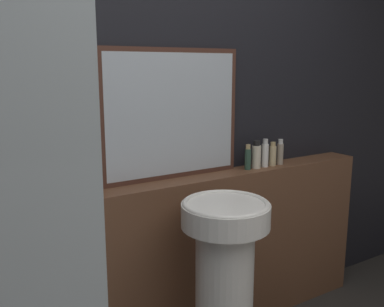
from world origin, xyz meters
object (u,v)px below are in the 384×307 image
(body_wash_bottle, at_px, (273,155))
(hand_soap_bottle, at_px, (280,153))
(mirror, at_px, (172,114))
(towel_stack, at_px, (72,189))
(lotion_bottle, at_px, (265,154))
(pedestal_sink, at_px, (224,282))
(conditioner_bottle, at_px, (256,155))
(shampoo_bottle, at_px, (248,158))

(body_wash_bottle, relative_size, hand_soap_bottle, 0.93)
(mirror, bearing_deg, towel_stack, -173.04)
(lotion_bottle, bearing_deg, pedestal_sink, -146.15)
(conditioner_bottle, height_order, hand_soap_bottle, conditioner_bottle)
(lotion_bottle, height_order, body_wash_bottle, lotion_bottle)
(conditioner_bottle, distance_m, hand_soap_bottle, 0.19)
(hand_soap_bottle, bearing_deg, conditioner_bottle, 180.00)
(mirror, xyz_separation_m, hand_soap_bottle, (0.72, -0.07, -0.27))
(shampoo_bottle, distance_m, conditioner_bottle, 0.07)
(body_wash_bottle, bearing_deg, pedestal_sink, -148.81)
(towel_stack, bearing_deg, body_wash_bottle, 0.00)
(pedestal_sink, height_order, mirror, mirror)
(shampoo_bottle, xyz_separation_m, lotion_bottle, (0.13, -0.00, 0.01))
(pedestal_sink, distance_m, conditioner_bottle, 0.81)
(shampoo_bottle, bearing_deg, hand_soap_bottle, -0.00)
(shampoo_bottle, height_order, body_wash_bottle, shampoo_bottle)
(pedestal_sink, relative_size, hand_soap_bottle, 5.98)
(conditioner_bottle, xyz_separation_m, body_wash_bottle, (0.13, 0.00, -0.01))
(conditioner_bottle, xyz_separation_m, hand_soap_bottle, (0.19, 0.00, -0.00))
(mirror, height_order, lotion_bottle, mirror)
(body_wash_bottle, distance_m, hand_soap_bottle, 0.06)
(shampoo_bottle, relative_size, conditioner_bottle, 0.90)
(pedestal_sink, relative_size, towel_stack, 3.99)
(pedestal_sink, xyz_separation_m, body_wash_bottle, (0.64, 0.38, 0.49))
(pedestal_sink, bearing_deg, conditioner_bottle, 37.23)
(conditioner_bottle, distance_m, lotion_bottle, 0.07)
(body_wash_bottle, bearing_deg, shampoo_bottle, 180.00)
(mirror, height_order, body_wash_bottle, mirror)
(shampoo_bottle, height_order, hand_soap_bottle, hand_soap_bottle)
(towel_stack, height_order, body_wash_bottle, body_wash_bottle)
(towel_stack, height_order, shampoo_bottle, shampoo_bottle)
(towel_stack, relative_size, lotion_bottle, 1.38)
(lotion_bottle, relative_size, body_wash_bottle, 1.17)
(shampoo_bottle, bearing_deg, pedestal_sink, -138.94)
(towel_stack, distance_m, hand_soap_bottle, 1.29)
(towel_stack, bearing_deg, mirror, 6.96)
(body_wash_bottle, bearing_deg, lotion_bottle, -180.00)
(conditioner_bottle, distance_m, body_wash_bottle, 0.13)
(conditioner_bottle, bearing_deg, shampoo_bottle, 180.00)
(pedestal_sink, xyz_separation_m, towel_stack, (-0.60, 0.38, 0.46))
(pedestal_sink, height_order, shampoo_bottle, shampoo_bottle)
(pedestal_sink, relative_size, body_wash_bottle, 6.45)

